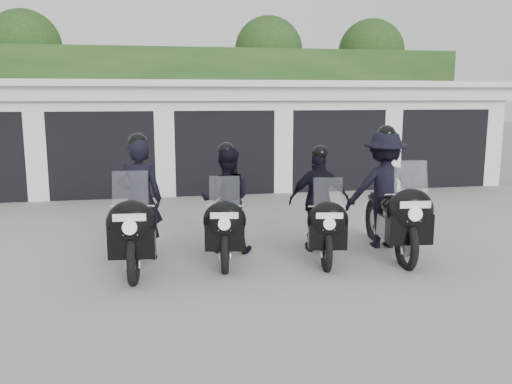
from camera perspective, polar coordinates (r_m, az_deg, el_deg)
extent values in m
plane|color=gray|center=(9.07, 1.51, -6.43)|extent=(80.00, 80.00, 0.00)
cube|color=white|center=(17.13, -4.66, 6.15)|extent=(16.00, 6.00, 2.80)
cube|color=white|center=(16.89, -4.65, 11.12)|extent=(16.40, 6.80, 0.16)
cube|color=white|center=(13.86, -3.21, 10.40)|extent=(16.40, 0.12, 0.40)
cube|color=black|center=(14.30, -3.23, 0.20)|extent=(16.00, 0.06, 0.24)
cube|color=white|center=(14.45, -22.04, 4.70)|extent=(0.50, 0.50, 2.80)
cube|color=black|center=(15.30, -15.52, 4.21)|extent=(2.60, 2.60, 2.20)
cube|color=white|center=(14.18, -16.11, 9.41)|extent=(2.60, 0.50, 0.60)
cube|color=white|center=(14.18, -9.62, 5.21)|extent=(0.50, 0.50, 2.80)
cube|color=black|center=(15.37, -3.89, 4.58)|extent=(2.60, 2.60, 2.20)
cube|color=white|center=(14.26, -3.42, 9.79)|extent=(2.60, 0.50, 0.60)
cube|color=white|center=(14.59, 2.69, 5.48)|extent=(0.50, 0.50, 2.80)
cube|color=black|center=(16.05, 7.20, 4.76)|extent=(2.60, 2.60, 2.20)
cube|color=white|center=(14.99, 8.58, 9.71)|extent=(2.60, 0.50, 0.60)
cube|color=white|center=(15.62, 13.87, 5.50)|extent=(0.50, 0.50, 2.80)
cube|color=black|center=(17.26, 17.06, 4.77)|extent=(2.60, 2.60, 2.20)
cube|color=white|center=(16.28, 19.06, 9.30)|extent=(2.60, 0.50, 0.60)
cube|color=white|center=(17.15, 23.36, 5.36)|extent=(0.50, 0.50, 2.80)
cube|color=#183C15|center=(21.07, -5.91, 8.91)|extent=(20.00, 2.00, 4.30)
sphere|color=#183C15|center=(23.02, -23.22, 13.87)|extent=(2.80, 2.80, 2.80)
cylinder|color=black|center=(22.97, -22.74, 7.04)|extent=(0.24, 0.24, 3.30)
sphere|color=#183C15|center=(23.08, 1.32, 14.66)|extent=(2.80, 2.80, 2.80)
cylinder|color=black|center=(23.02, 1.29, 7.82)|extent=(0.24, 0.24, 3.30)
sphere|color=#183C15|center=(24.43, 12.02, 14.19)|extent=(2.80, 2.80, 2.80)
cylinder|color=black|center=(24.38, 11.78, 7.74)|extent=(0.24, 0.24, 3.30)
torus|color=black|center=(7.81, -12.77, -6.83)|extent=(0.19, 0.81, 0.80)
torus|color=black|center=(9.32, -11.72, -4.01)|extent=(0.19, 0.81, 0.80)
cube|color=#99999E|center=(8.56, -12.20, -4.76)|extent=(0.33, 0.62, 0.35)
cube|color=black|center=(8.59, -12.17, -5.93)|extent=(0.20, 1.43, 0.07)
ellipsoid|color=black|center=(8.29, -12.42, -2.60)|extent=(0.41, 0.66, 0.32)
cube|color=black|center=(8.75, -12.11, -1.78)|extent=(0.33, 0.62, 0.11)
ellipsoid|color=black|center=(7.59, -13.00, -3.29)|extent=(0.72, 0.42, 0.66)
cube|color=black|center=(7.65, -12.92, -5.14)|extent=(0.65, 0.29, 0.44)
cube|color=#B2BFC6|center=(7.53, -13.10, 0.02)|extent=(0.49, 0.17, 0.56)
cylinder|color=silver|center=(7.76, -12.87, -1.50)|extent=(0.62, 0.08, 0.03)
cube|color=white|center=(7.38, -13.20, -2.63)|extent=(0.44, 0.05, 0.10)
cube|color=white|center=(7.45, -13.11, -4.06)|extent=(0.20, 0.03, 0.11)
imported|color=black|center=(8.74, -12.14, -0.78)|extent=(0.74, 0.52, 1.93)
sphere|color=black|center=(8.62, -12.36, 5.13)|extent=(0.30, 0.30, 0.30)
torus|color=black|center=(8.10, -3.27, -6.18)|extent=(0.23, 0.74, 0.73)
torus|color=black|center=(9.49, -3.05, -3.74)|extent=(0.23, 0.74, 0.73)
cube|color=#99999E|center=(8.80, -3.15, -4.39)|extent=(0.34, 0.59, 0.32)
cube|color=black|center=(8.82, -3.15, -5.43)|extent=(0.29, 1.30, 0.06)
ellipsoid|color=black|center=(8.55, -3.20, -2.47)|extent=(0.41, 0.62, 0.29)
cube|color=black|center=(8.97, -3.14, -1.74)|extent=(0.34, 0.59, 0.10)
ellipsoid|color=black|center=(7.90, -3.32, -3.07)|extent=(0.68, 0.43, 0.60)
cube|color=black|center=(7.96, -3.30, -4.69)|extent=(0.61, 0.31, 0.40)
cube|color=#B2BFC6|center=(7.85, -3.34, -0.18)|extent=(0.45, 0.19, 0.51)
cylinder|color=silver|center=(8.06, -3.30, -1.50)|extent=(0.56, 0.12, 0.03)
cube|color=white|center=(7.71, -3.36, -2.49)|extent=(0.40, 0.08, 0.09)
cube|color=white|center=(7.78, -3.34, -3.74)|extent=(0.18, 0.04, 0.10)
imported|color=black|center=(8.96, -3.14, -0.85)|extent=(0.95, 0.79, 1.76)
sphere|color=black|center=(8.84, -3.20, 4.39)|extent=(0.27, 0.27, 0.27)
torus|color=black|center=(8.24, 7.42, -6.02)|extent=(0.24, 0.72, 0.71)
torus|color=black|center=(9.59, 6.29, -3.69)|extent=(0.24, 0.72, 0.71)
cube|color=#99999E|center=(8.92, 6.81, -4.31)|extent=(0.35, 0.57, 0.31)
cube|color=black|center=(8.94, 6.80, -5.31)|extent=(0.31, 1.26, 0.06)
ellipsoid|color=black|center=(8.68, 6.99, -2.47)|extent=(0.41, 0.61, 0.28)
cube|color=black|center=(9.08, 6.66, -1.77)|extent=(0.35, 0.57, 0.10)
ellipsoid|color=black|center=(8.05, 7.57, -3.05)|extent=(0.66, 0.43, 0.58)
cube|color=black|center=(8.11, 7.53, -4.59)|extent=(0.60, 0.31, 0.39)
cube|color=#B2BFC6|center=(8.00, 7.60, -0.28)|extent=(0.44, 0.19, 0.50)
cylinder|color=silver|center=(8.21, 7.41, -1.54)|extent=(0.54, 0.13, 0.03)
cube|color=white|center=(7.87, 7.75, -2.49)|extent=(0.39, 0.09, 0.09)
cube|color=white|center=(7.94, 7.69, -3.68)|extent=(0.18, 0.05, 0.10)
imported|color=black|center=(9.07, 6.66, -0.92)|extent=(1.09, 0.74, 1.71)
sphere|color=black|center=(8.96, 6.76, 4.12)|extent=(0.26, 0.26, 0.26)
torus|color=black|center=(8.56, 15.53, -5.34)|extent=(0.22, 0.84, 0.83)
torus|color=black|center=(10.07, 12.34, -2.89)|extent=(0.22, 0.84, 0.83)
cube|color=#99999E|center=(9.31, 13.78, -3.51)|extent=(0.36, 0.66, 0.37)
cube|color=black|center=(9.34, 13.78, -4.63)|extent=(0.26, 1.49, 0.07)
ellipsoid|color=black|center=(9.05, 14.27, -1.40)|extent=(0.44, 0.70, 0.33)
cube|color=black|center=(9.50, 13.33, -0.68)|extent=(0.36, 0.66, 0.11)
ellipsoid|color=black|center=(8.35, 15.92, -1.95)|extent=(0.76, 0.45, 0.69)
cube|color=black|center=(8.41, 15.83, -3.70)|extent=(0.69, 0.32, 0.46)
cube|color=#B2BFC6|center=(8.31, 15.99, 1.18)|extent=(0.51, 0.19, 0.58)
cylinder|color=silver|center=(8.53, 15.46, -0.28)|extent=(0.64, 0.10, 0.03)
cube|color=white|center=(8.15, 16.44, -1.29)|extent=(0.46, 0.07, 0.10)
cube|color=white|center=(8.22, 16.28, -2.65)|extent=(0.21, 0.04, 0.11)
imported|color=black|center=(9.50, 13.32, 0.28)|extent=(1.36, 0.81, 2.01)
sphere|color=black|center=(9.39, 13.56, 5.94)|extent=(0.31, 0.31, 0.31)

